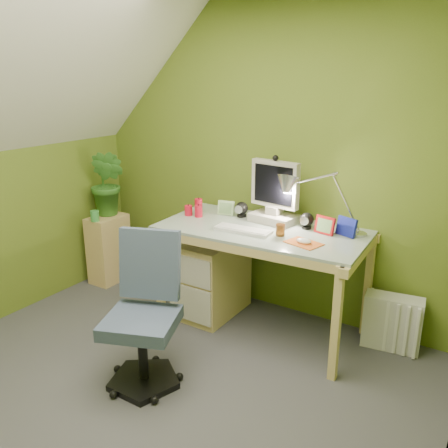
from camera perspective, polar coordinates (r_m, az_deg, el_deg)
The scene contains 20 objects.
floor at distance 3.02m, azimuth -11.04°, elevation -20.80°, with size 3.20×3.20×0.01m, color #47474C.
wall_back at distance 3.73m, azimuth 5.03°, elevation 7.51°, with size 3.20×0.01×2.40m, color olive.
desk at distance 3.56m, azimuth 4.50°, elevation -6.57°, with size 1.48×0.74×0.79m, color tan, non-canonical shape.
monitor at distance 3.50m, azimuth 6.16°, elevation 4.32°, with size 0.38×0.22×0.52m, color #B4AEA2, non-canonical shape.
speaker_left at distance 3.66m, azimuth 2.14°, elevation 1.77°, with size 0.10×0.10×0.12m, color black, non-canonical shape.
speaker_right at distance 3.43m, azimuth 9.93°, elevation 0.39°, with size 0.10×0.10×0.12m, color black, non-canonical shape.
keyboard at distance 3.33m, azimuth 2.31°, elevation -0.73°, with size 0.41×0.13×0.02m, color white.
mousepad at distance 3.14m, azimuth 9.56°, elevation -2.28°, with size 0.22×0.16×0.01m, color #CF5D20.
mouse at distance 3.14m, azimuth 9.58°, elevation -2.03°, with size 0.10×0.06×0.03m, color white.
amber_tumbler at distance 3.26m, azimuth 6.80°, elevation -0.72°, with size 0.06×0.06×0.08m, color brown.
candle_cluster at distance 3.71m, azimuth -3.44°, elevation 2.00°, with size 0.16×0.14×0.12m, color red, non-canonical shape.
photo_frame_red at distance 3.34m, azimuth 12.03°, elevation -0.15°, with size 0.14×0.02×0.12m, color red.
photo_frame_blue at distance 3.33m, azimuth 14.52°, elevation -0.32°, with size 0.15×0.02×0.13m, color #162098.
photo_frame_green at distance 3.71m, azimuth 0.25°, elevation 1.95°, with size 0.13×0.02×0.11m, color #A4CB8B.
desk_lamp at distance 3.32m, azimuth 13.16°, elevation 4.21°, with size 0.59×0.25×0.63m, color silver, non-canonical shape.
side_ledge at distance 4.50m, azimuth -13.68°, elevation -2.91°, with size 0.23×0.35×0.62m, color tan.
potted_plant at distance 4.36m, azimuth -13.79°, elevation 4.78°, with size 0.33×0.26×0.60m, color #346F25.
green_cup at distance 4.28m, azimuth -15.28°, elevation 0.94°, with size 0.07×0.07×0.09m, color green.
task_chair at distance 2.95m, azimuth -9.97°, elevation -11.50°, with size 0.48×0.48×0.86m, color #3D4B65, non-canonical shape.
radiator at distance 3.58m, azimuth 19.57°, elevation -11.08°, with size 0.39×0.16×0.39m, color silver.
Camera 1 is at (1.70, -1.65, 1.86)m, focal length 38.00 mm.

